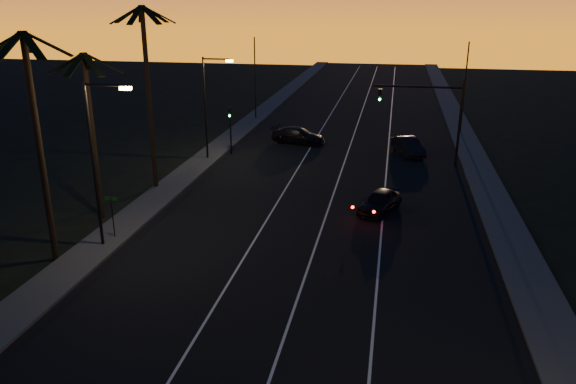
% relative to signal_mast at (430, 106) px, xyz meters
% --- Properties ---
extents(road, '(20.00, 170.00, 0.01)m').
position_rel_signal_mast_xyz_m(road, '(-7.14, -9.99, -4.78)').
color(road, black).
rests_on(road, ground).
extents(sidewalk_left, '(2.40, 170.00, 0.16)m').
position_rel_signal_mast_xyz_m(sidewalk_left, '(-18.34, -9.99, -4.70)').
color(sidewalk_left, '#3D3D3A').
rests_on(sidewalk_left, ground).
extents(sidewalk_right, '(2.40, 170.00, 0.16)m').
position_rel_signal_mast_xyz_m(sidewalk_right, '(4.06, -9.99, -4.70)').
color(sidewalk_right, '#3D3D3A').
rests_on(sidewalk_right, ground).
extents(lane_stripe_left, '(0.12, 160.00, 0.01)m').
position_rel_signal_mast_xyz_m(lane_stripe_left, '(-10.14, -9.99, -4.76)').
color(lane_stripe_left, silver).
rests_on(lane_stripe_left, road).
extents(lane_stripe_mid, '(0.12, 160.00, 0.01)m').
position_rel_signal_mast_xyz_m(lane_stripe_mid, '(-6.64, -9.99, -4.76)').
color(lane_stripe_mid, silver).
rests_on(lane_stripe_mid, road).
extents(lane_stripe_right, '(0.12, 160.00, 0.01)m').
position_rel_signal_mast_xyz_m(lane_stripe_right, '(-3.14, -9.99, -4.76)').
color(lane_stripe_right, silver).
rests_on(lane_stripe_right, road).
extents(palm_near, '(4.25, 4.16, 11.53)m').
position_rel_signal_mast_xyz_m(palm_near, '(-19.74, -21.99, 2.29)').
color(palm_near, black).
rests_on(palm_near, ground).
extents(palm_mid, '(4.25, 4.16, 10.03)m').
position_rel_signal_mast_xyz_m(palm_mid, '(-20.34, -15.99, 1.47)').
color(palm_mid, black).
rests_on(palm_mid, ground).
extents(palm_far, '(4.25, 4.16, 12.53)m').
position_rel_signal_mast_xyz_m(palm_far, '(-19.34, -9.99, 2.83)').
color(palm_far, black).
rests_on(palm_far, ground).
extents(streetlight_left_near, '(2.55, 0.26, 9.00)m').
position_rel_signal_mast_xyz_m(streetlight_left_near, '(-17.84, -19.99, 0.54)').
color(streetlight_left_near, black).
rests_on(streetlight_left_near, ground).
extents(streetlight_left_far, '(2.55, 0.26, 8.50)m').
position_rel_signal_mast_xyz_m(streetlight_left_far, '(-17.82, -1.99, 0.28)').
color(streetlight_left_far, black).
rests_on(streetlight_left_far, ground).
extents(street_sign, '(0.70, 0.06, 2.60)m').
position_rel_signal_mast_xyz_m(street_sign, '(-17.94, -18.99, -3.13)').
color(street_sign, black).
rests_on(street_sign, ground).
extents(signal_mast, '(7.10, 0.41, 7.00)m').
position_rel_signal_mast_xyz_m(signal_mast, '(0.00, 0.00, 0.00)').
color(signal_mast, black).
rests_on(signal_mast, ground).
extents(signal_post, '(0.28, 0.37, 4.20)m').
position_rel_signal_mast_xyz_m(signal_post, '(-16.64, -0.01, -1.89)').
color(signal_post, black).
rests_on(signal_post, ground).
extents(far_pole_left, '(0.14, 0.14, 9.00)m').
position_rel_signal_mast_xyz_m(far_pole_left, '(-18.14, 15.01, -0.28)').
color(far_pole_left, black).
rests_on(far_pole_left, ground).
extents(far_pole_right, '(0.14, 0.14, 9.00)m').
position_rel_signal_mast_xyz_m(far_pole_right, '(3.86, 12.01, -0.28)').
color(far_pole_right, black).
rests_on(far_pole_right, ground).
extents(lead_car, '(3.23, 4.86, 1.41)m').
position_rel_signal_mast_xyz_m(lead_car, '(-3.37, -11.80, -4.07)').
color(lead_car, black).
rests_on(lead_car, road).
extents(right_car, '(3.08, 4.77, 1.48)m').
position_rel_signal_mast_xyz_m(right_car, '(-1.42, 2.74, -4.03)').
color(right_car, black).
rests_on(right_car, road).
extents(cross_car, '(5.42, 3.20, 1.47)m').
position_rel_signal_mast_xyz_m(cross_car, '(-11.54, 4.94, -4.03)').
color(cross_car, black).
rests_on(cross_car, road).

